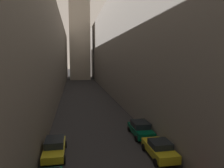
% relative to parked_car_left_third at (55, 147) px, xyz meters
% --- Properties ---
extents(ground_plane, '(264.00, 264.00, 0.00)m').
position_rel_parked_car_left_third_xyz_m(ground_plane, '(4.40, 30.07, -0.78)').
color(ground_plane, '#232326').
extents(building_block_left, '(10.55, 108.00, 18.88)m').
position_rel_parked_car_left_third_xyz_m(building_block_left, '(-6.38, 32.07, 8.66)').
color(building_block_left, '#60594F').
rests_on(building_block_left, ground).
extents(building_block_right, '(13.61, 108.00, 22.38)m').
position_rel_parked_car_left_third_xyz_m(building_block_right, '(16.70, 32.07, 10.41)').
color(building_block_right, slate).
rests_on(building_block_right, ground).
extents(parked_car_left_third, '(1.92, 4.51, 1.50)m').
position_rel_parked_car_left_third_xyz_m(parked_car_left_third, '(0.00, 0.00, 0.00)').
color(parked_car_left_third, '#A59919').
rests_on(parked_car_left_third, ground).
extents(parked_car_right_third, '(2.01, 4.25, 1.49)m').
position_rel_parked_car_left_third_xyz_m(parked_car_right_third, '(8.80, -1.88, -0.02)').
color(parked_car_right_third, '#A59919').
rests_on(parked_car_right_third, ground).
extents(parked_car_right_far, '(2.06, 4.43, 1.57)m').
position_rel_parked_car_left_third_xyz_m(parked_car_right_far, '(8.80, 3.28, 0.03)').
color(parked_car_right_far, '#05472D').
rests_on(parked_car_right_far, ground).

